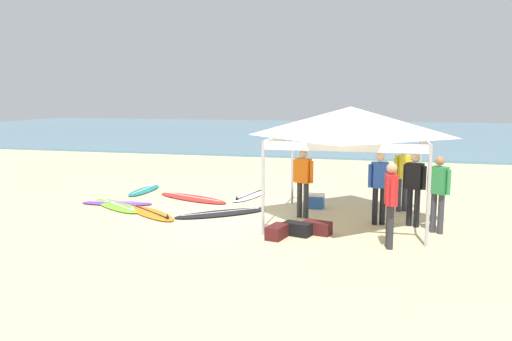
{
  "coord_description": "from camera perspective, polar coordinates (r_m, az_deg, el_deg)",
  "views": [
    {
      "loc": [
        3.42,
        -12.0,
        2.99
      ],
      "look_at": [
        -0.07,
        1.19,
        1.0
      ],
      "focal_mm": 35.84,
      "sensor_mm": 36.0,
      "label": 1
    }
  ],
  "objects": [
    {
      "name": "sea",
      "position": [
        42.49,
        10.17,
        4.2
      ],
      "size": [
        80.0,
        36.0,
        0.1
      ],
      "primitive_type": "cube",
      "color": "#568499",
      "rests_on": "ground"
    },
    {
      "name": "gear_bag_by_pole",
      "position": [
        11.16,
        4.63,
        -6.52
      ],
      "size": [
        0.67,
        0.48,
        0.28
      ],
      "primitive_type": "cube",
      "rotation": [
        0.0,
        0.0,
        2.86
      ],
      "color": "black",
      "rests_on": "ground"
    },
    {
      "name": "person_red",
      "position": [
        10.38,
        14.81,
        -3.1
      ],
      "size": [
        0.26,
        0.55,
        1.71
      ],
      "color": "#2D2D33",
      "rests_on": "ground"
    },
    {
      "name": "gear_bag_on_sand",
      "position": [
        11.3,
        6.85,
        -6.37
      ],
      "size": [
        0.66,
        0.46,
        0.28
      ],
      "primitive_type": "cube",
      "rotation": [
        0.0,
        0.0,
        2.9
      ],
      "color": "#4C1919",
      "rests_on": "ground"
    },
    {
      "name": "person_blue",
      "position": [
        12.21,
        13.62,
        -1.37
      ],
      "size": [
        0.53,
        0.32,
        1.71
      ],
      "color": "black",
      "rests_on": "ground"
    },
    {
      "name": "gear_bag_near_tent",
      "position": [
        10.91,
        2.39,
        -6.84
      ],
      "size": [
        0.44,
        0.65,
        0.28
      ],
      "primitive_type": "cube",
      "rotation": [
        0.0,
        0.0,
        1.36
      ],
      "color": "#4C1919",
      "rests_on": "ground"
    },
    {
      "name": "surfboard_red",
      "position": [
        15.1,
        -7.13,
        -3.05
      ],
      "size": [
        2.63,
        1.63,
        0.19
      ],
      "color": "red",
      "rests_on": "ground"
    },
    {
      "name": "person_yellow",
      "position": [
        13.79,
        16.04,
        -0.37
      ],
      "size": [
        0.45,
        0.39,
        1.71
      ],
      "color": "#383842",
      "rests_on": "ground"
    },
    {
      "name": "surfboard_white",
      "position": [
        15.3,
        -0.76,
        -2.83
      ],
      "size": [
        0.89,
        2.06,
        0.19
      ],
      "color": "white",
      "rests_on": "ground"
    },
    {
      "name": "ground_plane",
      "position": [
        12.83,
        -1.08,
        -5.18
      ],
      "size": [
        80.0,
        80.0,
        0.0
      ],
      "primitive_type": "plane",
      "color": "beige"
    },
    {
      "name": "cooler_box",
      "position": [
        13.84,
        6.59,
        -3.4
      ],
      "size": [
        0.5,
        0.36,
        0.39
      ],
      "color": "#2D60B7",
      "rests_on": "ground"
    },
    {
      "name": "canopy_tent",
      "position": [
        12.2,
        10.51,
        5.34
      ],
      "size": [
        3.5,
        3.5,
        2.75
      ],
      "color": "#B7B7BC",
      "rests_on": "ground"
    },
    {
      "name": "surfboard_orange",
      "position": [
        13.32,
        -11.62,
        -4.68
      ],
      "size": [
        2.07,
        1.78,
        0.19
      ],
      "color": "orange",
      "rests_on": "ground"
    },
    {
      "name": "surfboard_purple",
      "position": [
        14.78,
        -15.29,
        -3.52
      ],
      "size": [
        2.08,
        0.84,
        0.19
      ],
      "color": "purple",
      "rests_on": "ground"
    },
    {
      "name": "surfboard_teal",
      "position": [
        16.57,
        -12.36,
        -2.16
      ],
      "size": [
        0.61,
        1.98,
        0.19
      ],
      "color": "#19847F",
      "rests_on": "ground"
    },
    {
      "name": "surfboard_lime",
      "position": [
        14.46,
        -15.3,
        -3.79
      ],
      "size": [
        2.3,
        1.91,
        0.19
      ],
      "color": "#7AD12D",
      "rests_on": "ground"
    },
    {
      "name": "person_orange",
      "position": [
        12.6,
        5.27,
        -0.87
      ],
      "size": [
        0.53,
        0.32,
        1.71
      ],
      "color": "#2D2D33",
      "rests_on": "ground"
    },
    {
      "name": "person_green",
      "position": [
        11.81,
        19.69,
        -1.94
      ],
      "size": [
        0.47,
        0.39,
        1.71
      ],
      "color": "#383842",
      "rests_on": "ground"
    },
    {
      "name": "person_black",
      "position": [
        12.25,
        17.24,
        -1.48
      ],
      "size": [
        0.5,
        0.36,
        1.71
      ],
      "color": "black",
      "rests_on": "ground"
    },
    {
      "name": "surfboard_black",
      "position": [
        13.09,
        -3.88,
        -4.76
      ],
      "size": [
        2.33,
        2.08,
        0.19
      ],
      "color": "black",
      "rests_on": "ground"
    }
  ]
}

